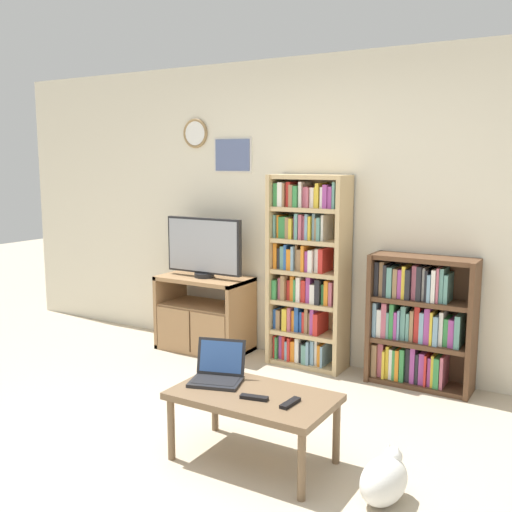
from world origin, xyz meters
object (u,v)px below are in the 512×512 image
object	(u,v)px
bookshelf_tall	(307,272)
remote_near_laptop	(290,403)
television	(204,247)
remote_far_from_laptop	(254,398)
tv_stand	(204,314)
bookshelf_short	(417,323)
coffee_table	(253,401)
laptop	(218,371)
cat	(385,480)

from	to	relation	value
bookshelf_tall	remote_near_laptop	xyz separation A→B (m)	(0.74, -1.72, -0.39)
television	remote_far_from_laptop	size ratio (longest dim) A/B	4.69
tv_stand	television	xyz separation A→B (m)	(0.01, -0.00, 0.62)
bookshelf_short	remote_near_laptop	bearing A→B (deg)	-96.80
tv_stand	coffee_table	world-z (taller)	tv_stand
bookshelf_tall	laptop	xyz separation A→B (m)	(0.20, -1.62, -0.34)
television	coffee_table	bearing A→B (deg)	-46.93
coffee_table	remote_far_from_laptop	xyz separation A→B (m)	(0.05, -0.07, 0.06)
bookshelf_short	coffee_table	size ratio (longest dim) A/B	1.10
tv_stand	bookshelf_short	size ratio (longest dim) A/B	0.82
remote_far_from_laptop	cat	bearing A→B (deg)	81.11
tv_stand	bookshelf_short	world-z (taller)	bookshelf_short
coffee_table	cat	xyz separation A→B (m)	(0.80, -0.03, -0.24)
bookshelf_short	remote_far_from_laptop	xyz separation A→B (m)	(-0.41, -1.76, -0.07)
tv_stand	remote_far_from_laptop	xyz separation A→B (m)	(1.52, -1.63, 0.08)
television	laptop	distance (m)	1.96
bookshelf_short	laptop	world-z (taller)	bookshelf_short
bookshelf_tall	laptop	world-z (taller)	bookshelf_tall
remote_near_laptop	remote_far_from_laptop	distance (m)	0.21
remote_near_laptop	cat	world-z (taller)	remote_near_laptop
bookshelf_tall	cat	distance (m)	2.25
coffee_table	laptop	bearing A→B (deg)	167.33
tv_stand	remote_far_from_laptop	world-z (taller)	tv_stand
laptop	tv_stand	bearing A→B (deg)	111.07
laptop	remote_far_from_laptop	size ratio (longest dim) A/B	2.20
bookshelf_tall	cat	size ratio (longest dim) A/B	3.12
television	remote_near_laptop	bearing A→B (deg)	-42.91
television	cat	distance (m)	2.88
tv_stand	laptop	size ratio (longest dim) A/B	2.30
tv_stand	bookshelf_tall	bearing A→B (deg)	7.32
tv_stand	bookshelf_short	xyz separation A→B (m)	(1.93, 0.13, 0.15)
remote_near_laptop	coffee_table	bearing A→B (deg)	-3.70
bookshelf_short	remote_far_from_laptop	size ratio (longest dim) A/B	6.16
laptop	remote_far_from_laptop	world-z (taller)	laptop
bookshelf_short	laptop	size ratio (longest dim) A/B	2.80
television	remote_near_laptop	distance (m)	2.40
laptop	remote_near_laptop	world-z (taller)	laptop
television	bookshelf_tall	size ratio (longest dim) A/B	0.48
coffee_table	remote_near_laptop	distance (m)	0.27
bookshelf_short	cat	distance (m)	1.79
bookshelf_tall	remote_far_from_laptop	world-z (taller)	bookshelf_tall
laptop	cat	bearing A→B (deg)	-22.06
cat	remote_far_from_laptop	bearing A→B (deg)	-164.85
bookshelf_tall	remote_far_from_laptop	distance (m)	1.87
remote_near_laptop	remote_far_from_laptop	size ratio (longest dim) A/B	0.98
bookshelf_tall	laptop	distance (m)	1.67
remote_near_laptop	cat	size ratio (longest dim) A/B	0.31
remote_near_laptop	cat	xyz separation A→B (m)	(0.54, 0.01, -0.30)
remote_far_from_laptop	cat	xyz separation A→B (m)	(0.75, 0.04, -0.30)
bookshelf_tall	remote_near_laptop	world-z (taller)	bookshelf_tall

